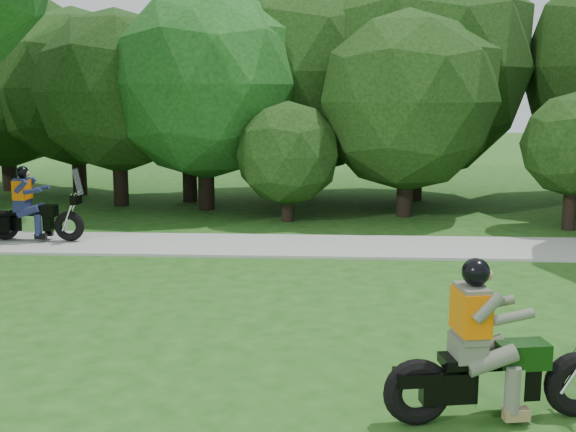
{
  "coord_description": "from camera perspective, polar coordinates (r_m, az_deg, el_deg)",
  "views": [
    {
      "loc": [
        -0.61,
        -7.42,
        3.44
      ],
      "look_at": [
        -1.3,
        4.66,
        1.29
      ],
      "focal_mm": 45.0,
      "sensor_mm": 36.0,
      "label": 1
    }
  ],
  "objects": [
    {
      "name": "ground",
      "position": [
        8.2,
        7.5,
        -14.79
      ],
      "size": [
        100.0,
        100.0,
        0.0
      ],
      "primitive_type": "plane",
      "color": "#1E4C15",
      "rests_on": "ground"
    },
    {
      "name": "walkway",
      "position": [
        15.81,
        5.42,
        -2.42
      ],
      "size": [
        60.0,
        2.2,
        0.06
      ],
      "primitive_type": "cube",
      "color": "#9F9F9A",
      "rests_on": "ground"
    },
    {
      "name": "tree_line",
      "position": [
        22.12,
        7.6,
        10.53
      ],
      "size": [
        40.37,
        11.44,
        7.45
      ],
      "color": "black",
      "rests_on": "ground"
    },
    {
      "name": "chopper_motorcycle",
      "position": [
        7.88,
        15.52,
        -11.06
      ],
      "size": [
        2.45,
        0.83,
        1.75
      ],
      "rotation": [
        0.0,
        0.0,
        0.17
      ],
      "color": "black",
      "rests_on": "ground"
    },
    {
      "name": "touring_motorcycle",
      "position": [
        17.11,
        -19.71,
        0.17
      ],
      "size": [
        2.2,
        0.65,
        1.68
      ],
      "rotation": [
        0.0,
        0.0,
        -0.04
      ],
      "color": "black",
      "rests_on": "walkway"
    }
  ]
}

